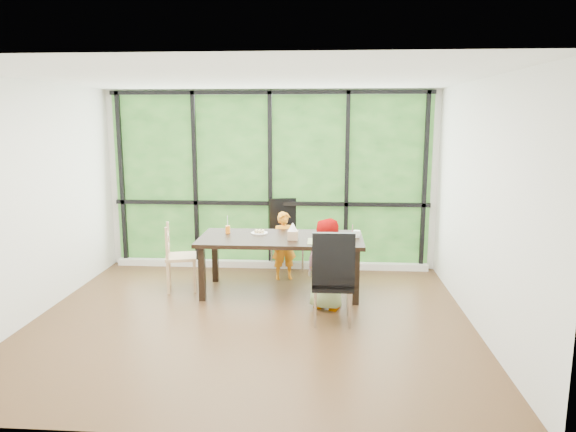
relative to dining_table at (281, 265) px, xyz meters
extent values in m
plane|color=black|center=(-0.26, -1.01, -0.38)|extent=(5.00, 5.00, 0.00)
plane|color=silver|center=(-0.26, 1.24, 0.98)|extent=(5.00, 0.00, 5.00)
cube|color=#20451B|center=(-0.26, 1.22, 0.98)|extent=(4.80, 0.02, 2.65)
cube|color=silver|center=(-0.26, 1.14, -0.33)|extent=(4.80, 0.12, 0.10)
cube|color=black|center=(0.00, 0.00, 0.00)|extent=(2.16, 1.06, 0.75)
cube|color=black|center=(0.01, 1.01, 0.17)|extent=(0.59, 0.59, 1.08)
cube|color=black|center=(0.67, -1.00, 0.17)|extent=(0.46, 0.46, 1.08)
cube|color=tan|center=(-1.35, 0.03, 0.08)|extent=(0.49, 0.50, 0.90)
imported|color=orange|center=(0.00, 0.60, 0.11)|extent=(0.40, 0.32, 0.98)
imported|color=slate|center=(0.63, -0.56, 0.18)|extent=(0.64, 0.53, 1.11)
cube|color=tan|center=(0.59, -0.22, 0.38)|extent=(0.46, 0.34, 0.01)
cylinder|color=white|center=(-0.31, 0.19, 0.38)|extent=(0.23, 0.23, 0.01)
cylinder|color=white|center=(0.62, -0.20, 0.38)|extent=(0.23, 0.23, 0.01)
cylinder|color=orange|center=(-0.73, 0.18, 0.43)|extent=(0.07, 0.07, 0.10)
cylinder|color=green|center=(0.91, -0.30, 0.43)|extent=(0.07, 0.07, 0.10)
cylinder|color=white|center=(0.99, 0.06, 0.42)|extent=(0.09, 0.09, 0.09)
cube|color=tan|center=(0.16, -0.13, 0.43)|extent=(0.13, 0.13, 0.11)
cylinder|color=white|center=(-0.73, 0.18, 0.52)|extent=(0.01, 0.04, 0.20)
cylinder|color=pink|center=(0.91, -0.30, 0.52)|extent=(0.01, 0.04, 0.20)
cone|color=white|center=(0.16, -0.13, 0.54)|extent=(0.12, 0.12, 0.11)
camera|label=1|loc=(0.56, -6.67, 1.92)|focal=32.79mm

